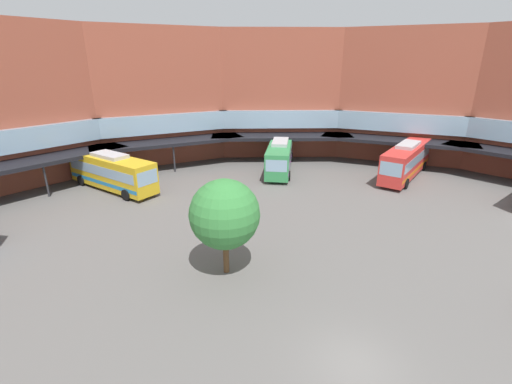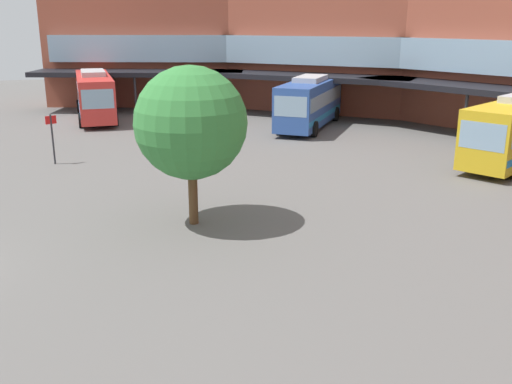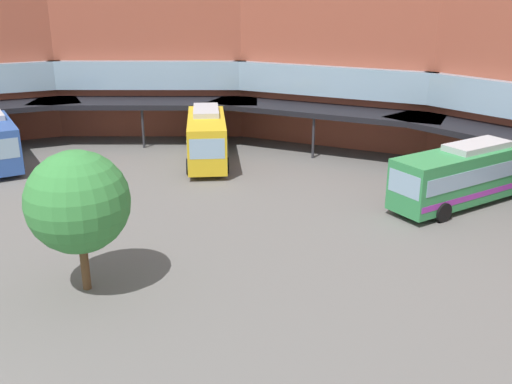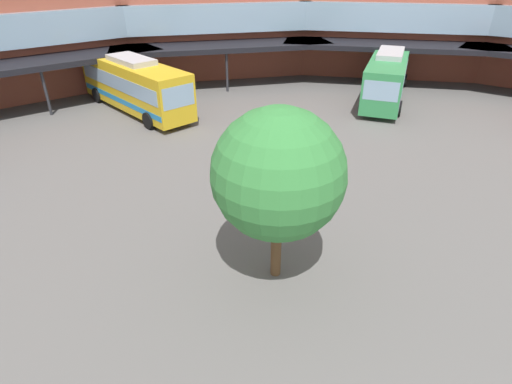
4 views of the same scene
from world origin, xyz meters
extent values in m
plane|color=#605E5B|center=(0.00, 0.00, 0.00)|extent=(127.52, 127.52, 0.00)
cube|color=#9E4C38|center=(28.90, 25.83, 8.17)|extent=(16.43, 17.37, 16.34)
cube|color=#8CADC6|center=(28.45, 25.43, 5.23)|extent=(15.41, 16.20, 2.29)
cube|color=black|center=(25.17, 22.49, 3.27)|extent=(14.94, 16.04, 0.40)
cylinder|color=#2D2D33|center=(23.98, 21.43, 1.63)|extent=(0.20, 0.20, 3.27)
cube|color=#9E4C38|center=(15.83, 35.38, 8.17)|extent=(18.83, 12.80, 16.34)
cube|color=#8CADC6|center=(15.59, 34.83, 5.23)|extent=(17.29, 12.29, 2.29)
cube|color=black|center=(13.79, 30.81, 3.27)|extent=(18.01, 10.98, 0.40)
cylinder|color=#2D2D33|center=(13.14, 29.35, 1.63)|extent=(0.20, 0.20, 3.27)
cube|color=#9E4C38|center=(0.00, 38.76, 8.17)|extent=(17.94, 6.00, 16.34)
cube|color=#8CADC6|center=(0.00, 38.16, 5.23)|extent=(16.15, 6.24, 2.29)
cube|color=black|center=(0.00, 33.76, 3.27)|extent=(17.94, 4.00, 0.40)
cylinder|color=#2D2D33|center=(0.00, 32.16, 1.63)|extent=(0.20, 0.20, 3.27)
cube|color=#9E4C38|center=(-15.83, 35.38, 8.17)|extent=(18.83, 12.80, 16.34)
cube|color=#8CADC6|center=(-15.59, 34.83, 5.23)|extent=(17.29, 12.29, 2.29)
cube|color=black|center=(-13.79, 30.81, 3.27)|extent=(18.01, 10.98, 0.40)
cylinder|color=#2D2D33|center=(-13.14, 29.35, 1.63)|extent=(0.20, 0.20, 3.27)
cube|color=gold|center=(-7.17, 28.88, 1.89)|extent=(7.73, 10.99, 3.07)
cube|color=#8CADC6|center=(-7.17, 28.88, 2.25)|extent=(7.45, 10.44, 0.98)
cube|color=#267FBF|center=(-7.17, 28.88, 1.03)|extent=(7.64, 10.81, 0.37)
cube|color=#8CADC6|center=(-4.46, 24.06, 2.25)|extent=(2.05, 1.22, 1.35)
cube|color=#B2B2B7|center=(-7.17, 28.88, 3.60)|extent=(3.55, 4.39, 0.36)
cylinder|color=black|center=(-4.18, 26.21, 0.55)|extent=(0.80, 1.11, 1.10)
cylinder|color=black|center=(-6.44, 24.94, 0.55)|extent=(0.80, 1.11, 1.10)
cylinder|color=black|center=(-7.90, 32.82, 0.55)|extent=(0.80, 1.11, 1.10)
cylinder|color=black|center=(-10.16, 31.55, 0.55)|extent=(0.80, 1.11, 1.10)
cube|color=red|center=(23.08, 18.79, 1.96)|extent=(11.64, 7.83, 3.22)
cube|color=#8CADC6|center=(23.08, 18.79, 2.34)|extent=(11.03, 7.54, 1.03)
cube|color=orange|center=(23.08, 18.79, 1.06)|extent=(11.44, 7.74, 0.39)
cube|color=#8CADC6|center=(17.89, 15.99, 2.34)|extent=(1.14, 1.98, 1.42)
cube|color=#B2B2B7|center=(23.08, 18.79, 3.75)|extent=(4.59, 3.56, 0.36)
cylinder|color=black|center=(20.11, 15.78, 0.55)|extent=(1.11, 0.79, 1.10)
cylinder|color=black|center=(18.93, 17.96, 0.55)|extent=(1.11, 0.79, 1.10)
cylinder|color=black|center=(27.22, 19.62, 0.55)|extent=(1.11, 0.79, 1.10)
cylinder|color=black|center=(26.04, 21.80, 0.55)|extent=(1.11, 0.79, 1.10)
cube|color=#338C4C|center=(11.64, 27.39, 1.81)|extent=(8.51, 11.12, 2.91)
cube|color=#8CADC6|center=(11.64, 27.39, 2.16)|extent=(8.17, 10.57, 0.93)
cube|color=purple|center=(11.64, 27.39, 0.99)|extent=(8.41, 10.94, 0.35)
cube|color=#8CADC6|center=(8.48, 22.57, 2.16)|extent=(1.95, 1.34, 1.28)
cube|color=#B2B2B7|center=(11.64, 27.39, 3.44)|extent=(3.79, 4.48, 0.36)
cylinder|color=black|center=(10.55, 23.38, 0.55)|extent=(0.85, 1.08, 1.10)
cylinder|color=black|center=(8.40, 24.79, 0.55)|extent=(0.85, 1.08, 1.10)
cylinder|color=black|center=(14.88, 29.99, 0.55)|extent=(0.85, 1.08, 1.10)
cylinder|color=black|center=(12.73, 31.39, 0.55)|extent=(0.85, 1.08, 1.10)
cylinder|color=brown|center=(-2.32, 9.42, 1.40)|extent=(0.36, 0.36, 2.80)
sphere|color=#38843D|center=(-2.32, 9.42, 3.98)|extent=(4.27, 4.27, 4.27)
camera|label=1|loc=(-9.14, -8.96, 12.63)|focal=25.13mm
camera|label=2|loc=(18.89, 5.72, 7.70)|focal=40.53mm
camera|label=3|loc=(13.44, -7.81, 12.41)|focal=41.00mm
camera|label=4|loc=(-5.68, -1.62, 9.93)|focal=29.35mm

